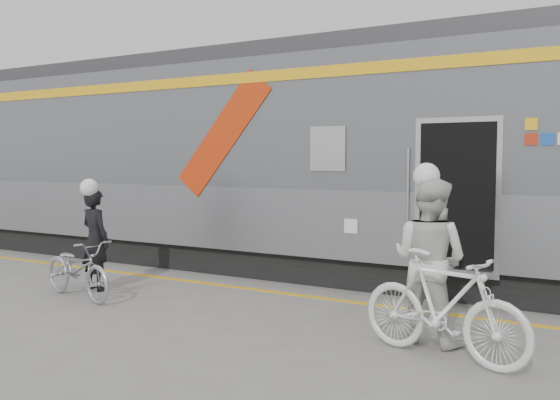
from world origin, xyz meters
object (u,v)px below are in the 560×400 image
Objects in this scene: woman at (429,260)px; bicycle_right at (443,306)px; bicycle_left at (77,269)px; man at (95,239)px.

woman is 0.99× the size of bicycle_right.
woman is (5.16, 0.51, 0.49)m from bicycle_left.
bicycle_right is (5.66, -0.59, -0.24)m from man.
woman is at bearing -72.12° from bicycle_left.
man is at bearing 97.98° from bicycle_right.
woman reaches higher than bicycle_right.
bicycle_right is at bearing -78.19° from bicycle_left.
bicycle_right is at bearing -173.72° from man.
man is 0.95× the size of bicycle_left.
man is 0.86× the size of woman.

